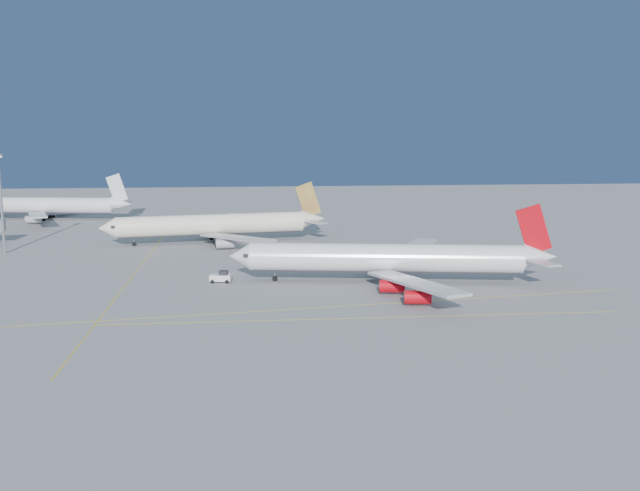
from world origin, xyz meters
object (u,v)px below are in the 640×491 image
(airliner_virgin, at_px, (392,259))
(airliner_third, at_px, (47,206))
(light_mast, at_px, (1,195))
(pushback_tug, at_px, (221,277))
(airliner_etihad, at_px, (217,225))

(airliner_virgin, relative_size, airliner_third, 1.13)
(light_mast, bearing_deg, pushback_tug, -34.98)
(airliner_etihad, relative_size, airliner_third, 1.05)
(airliner_etihad, bearing_deg, light_mast, -176.58)
(airliner_third, height_order, pushback_tug, airliner_third)
(airliner_virgin, distance_m, light_mast, 102.73)
(airliner_etihad, height_order, pushback_tug, airliner_etihad)
(airliner_etihad, distance_m, airliner_third, 82.18)
(airliner_third, xyz_separation_m, pushback_tug, (64.34, -106.90, -3.75))
(airliner_virgin, bearing_deg, pushback_tug, -177.07)
(airliner_third, bearing_deg, pushback_tug, -51.11)
(airliner_virgin, xyz_separation_m, light_mast, (-92.58, 43.43, 9.89))
(airliner_third, relative_size, light_mast, 2.38)
(airliner_etihad, distance_m, pushback_tug, 52.21)
(airliner_virgin, height_order, airliner_etihad, airliner_virgin)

